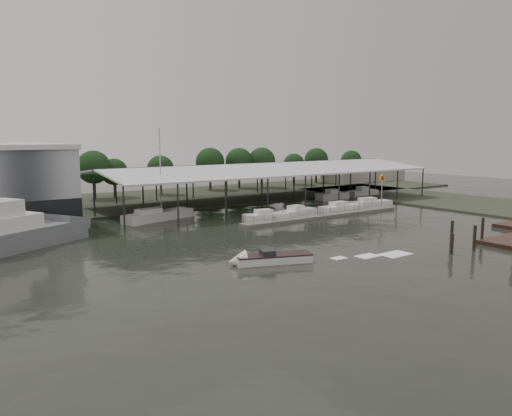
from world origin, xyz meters
TOP-DOWN VIEW (x-y plane):
  - ground at (0.00, 0.00)m, footprint 200.00×200.00m
  - land_strip_far at (0.00, 42.00)m, footprint 140.00×30.00m
  - land_strip_east at (45.00, 10.00)m, footprint 20.00×60.00m
  - covered_boat_shed at (17.00, 28.00)m, footprint 58.24×24.00m
  - floating_dock at (15.00, 10.00)m, footprint 28.00×2.00m
  - shell_fuel_sign at (27.00, 9.99)m, footprint 1.10×0.18m
  - distant_commercial_buildings at (59.03, 44.69)m, footprint 22.00×8.00m
  - grey_trawler at (-25.33, 13.13)m, footprint 17.81×12.19m
  - white_sailboat at (-5.53, 21.27)m, footprint 10.92×5.24m
  - speedboat_underway at (-7.16, -6.09)m, footprint 17.98×7.93m
  - moored_cruiser_0 at (6.21, 12.10)m, footprint 6.68×3.55m
  - moored_cruiser_1 at (12.27, 12.62)m, footprint 6.43×3.35m
  - moored_cruiser_2 at (20.22, 12.07)m, footprint 7.40×2.29m
  - moored_cruiser_3 at (27.59, 13.05)m, footprint 8.06×3.53m
  - mooring_pilings at (13.98, -14.57)m, footprint 8.54×6.38m
  - horizon_tree_line at (24.46, 48.13)m, footprint 70.22×8.05m

SIDE VIEW (x-z plane):
  - ground at x=0.00m, z-range 0.00..0.00m
  - land_strip_far at x=0.00m, z-range -0.05..0.25m
  - land_strip_east at x=45.00m, z-range -0.05..0.25m
  - floating_dock at x=15.00m, z-range -0.50..0.90m
  - speedboat_underway at x=-7.16m, z-range -0.61..1.39m
  - moored_cruiser_1 at x=12.27m, z-range -0.24..1.46m
  - moored_cruiser_2 at x=20.22m, z-range -0.24..1.46m
  - moored_cruiser_0 at x=6.21m, z-range -0.24..1.46m
  - moored_cruiser_3 at x=27.59m, z-range -0.24..1.46m
  - white_sailboat at x=-5.53m, z-range -5.75..7.04m
  - mooring_pilings at x=13.98m, z-range -0.77..2.83m
  - grey_trawler at x=-25.33m, z-range -2.84..6.00m
  - distant_commercial_buildings at x=59.03m, z-range -0.16..3.84m
  - shell_fuel_sign at x=27.00m, z-range 1.15..6.70m
  - horizon_tree_line at x=24.46m, z-range 1.11..10.18m
  - covered_boat_shed at x=17.00m, z-range 2.65..9.61m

